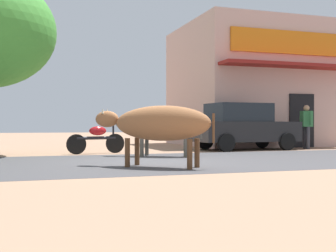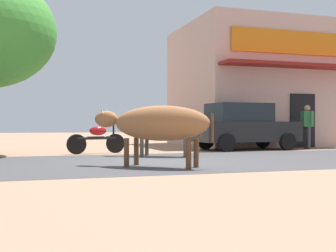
{
  "view_description": "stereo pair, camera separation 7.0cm",
  "coord_description": "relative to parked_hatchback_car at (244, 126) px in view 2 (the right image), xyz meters",
  "views": [
    {
      "loc": [
        -2.91,
        -10.25,
        0.9
      ],
      "look_at": [
        1.11,
        1.91,
        0.86
      ],
      "focal_mm": 47.53,
      "sensor_mm": 36.0,
      "label": 1
    },
    {
      "loc": [
        -2.85,
        -10.27,
        0.9
      ],
      "look_at": [
        1.11,
        1.91,
        0.86
      ],
      "focal_mm": 47.53,
      "sensor_mm": 36.0,
      "label": 2
    }
  ],
  "objects": [
    {
      "name": "ground",
      "position": [
        -4.56,
        -3.86,
        -0.84
      ],
      "size": [
        80.0,
        80.0,
        0.0
      ],
      "primitive_type": "plane",
      "color": "#9E785D"
    },
    {
      "name": "parked_hatchback_car",
      "position": [
        0.0,
        0.0,
        0.0
      ],
      "size": [
        3.73,
        1.92,
        1.64
      ],
      "color": "black",
      "rests_on": "ground"
    },
    {
      "name": "asphalt_road",
      "position": [
        -4.56,
        -3.86,
        -0.84
      ],
      "size": [
        72.0,
        5.64,
        0.0
      ],
      "primitive_type": "cube",
      "color": "#434245",
      "rests_on": "ground"
    },
    {
      "name": "pedestrian_by_shop",
      "position": [
        2.51,
        -0.19,
        0.11
      ],
      "size": [
        0.42,
        0.61,
        1.62
      ],
      "color": "#3F3F47",
      "rests_on": "ground"
    },
    {
      "name": "parked_motorcycle",
      "position": [
        -5.25,
        -0.43,
        -0.37
      ],
      "size": [
        1.85,
        0.52,
        1.05
      ],
      "color": "black",
      "rests_on": "ground"
    },
    {
      "name": "cow_far_dark",
      "position": [
        -3.68,
        -2.23,
        0.01
      ],
      "size": [
        2.35,
        1.69,
        1.19
      ],
      "color": "slate",
      "rests_on": "ground"
    },
    {
      "name": "storefront_right_club",
      "position": [
        2.37,
        3.68,
        1.78
      ],
      "size": [
        6.19,
        6.66,
        5.24
      ],
      "color": "#CFA698",
      "rests_on": "ground"
    },
    {
      "name": "cow_near_brown",
      "position": [
        -4.71,
        -5.19,
        0.08
      ],
      "size": [
        2.34,
        2.08,
        1.3
      ],
      "color": "#965F38",
      "rests_on": "ground"
    }
  ]
}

